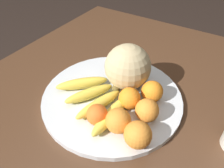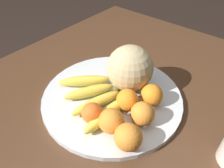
# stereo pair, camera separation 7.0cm
# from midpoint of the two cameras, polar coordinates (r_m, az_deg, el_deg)

# --- Properties ---
(kitchen_table) EXTENTS (1.38, 1.03, 0.72)m
(kitchen_table) POSITION_cam_midpoint_polar(r_m,az_deg,el_deg) (0.81, 0.74, -8.91)
(kitchen_table) COLOR #4C301E
(kitchen_table) RESTS_ON ground_plane
(fruit_bowl) EXTENTS (0.47, 0.47, 0.02)m
(fruit_bowl) POSITION_cam_midpoint_polar(r_m,az_deg,el_deg) (0.74, 2.72, -3.50)
(fruit_bowl) COLOR silver
(fruit_bowl) RESTS_ON kitchen_table
(melon) EXTENTS (0.16, 0.16, 0.16)m
(melon) POSITION_cam_midpoint_polar(r_m,az_deg,el_deg) (0.73, 7.46, 4.00)
(melon) COLOR tan
(melon) RESTS_ON fruit_bowl
(banana_bunch) EXTENTS (0.24, 0.26, 0.04)m
(banana_bunch) POSITION_cam_midpoint_polar(r_m,az_deg,el_deg) (0.70, -1.84, -3.51)
(banana_bunch) COLOR brown
(banana_bunch) RESTS_ON fruit_bowl
(orange_front_left) EXTENTS (0.07, 0.07, 0.07)m
(orange_front_left) POSITION_cam_midpoint_polar(r_m,az_deg,el_deg) (0.61, 3.19, -9.79)
(orange_front_left) COLOR orange
(orange_front_left) RESTS_ON fruit_bowl
(orange_front_right) EXTENTS (0.07, 0.07, 0.07)m
(orange_front_right) POSITION_cam_midpoint_polar(r_m,az_deg,el_deg) (0.64, 11.14, -7.73)
(orange_front_right) COLOR orange
(orange_front_right) RESTS_ON fruit_bowl
(orange_mid_center) EXTENTS (0.08, 0.08, 0.08)m
(orange_mid_center) POSITION_cam_midpoint_polar(r_m,az_deg,el_deg) (0.58, 7.81, -13.74)
(orange_mid_center) COLOR orange
(orange_mid_center) RESTS_ON fruit_bowl
(orange_back_left) EXTENTS (0.07, 0.07, 0.07)m
(orange_back_left) POSITION_cam_midpoint_polar(r_m,az_deg,el_deg) (0.68, 7.01, -4.24)
(orange_back_left) COLOR orange
(orange_back_left) RESTS_ON fruit_bowl
(orange_back_right) EXTENTS (0.07, 0.07, 0.07)m
(orange_back_right) POSITION_cam_midpoint_polar(r_m,az_deg,el_deg) (0.71, 13.17, -2.94)
(orange_back_right) COLOR orange
(orange_back_right) RESTS_ON fruit_bowl
(orange_top_small) EXTENTS (0.06, 0.06, 0.06)m
(orange_top_small) POSITION_cam_midpoint_polar(r_m,az_deg,el_deg) (0.64, -2.05, -7.73)
(orange_top_small) COLOR orange
(orange_top_small) RESTS_ON fruit_bowl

